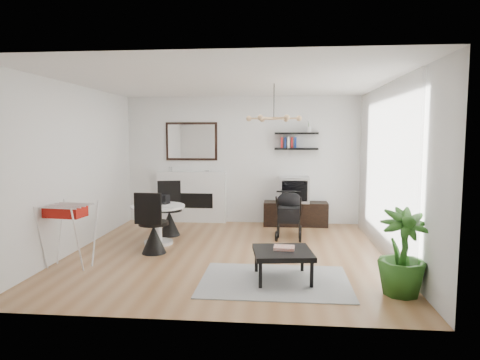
# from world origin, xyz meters

# --- Properties ---
(floor) EXTENTS (5.00, 5.00, 0.00)m
(floor) POSITION_xyz_m (0.00, 0.00, 0.00)
(floor) COLOR #936138
(floor) RESTS_ON ground
(ceiling) EXTENTS (5.00, 5.00, 0.00)m
(ceiling) POSITION_xyz_m (0.00, 0.00, 2.70)
(ceiling) COLOR white
(ceiling) RESTS_ON wall_back
(wall_back) EXTENTS (5.00, 0.00, 5.00)m
(wall_back) POSITION_xyz_m (0.00, 2.50, 1.35)
(wall_back) COLOR white
(wall_back) RESTS_ON floor
(wall_left) EXTENTS (0.00, 5.00, 5.00)m
(wall_left) POSITION_xyz_m (-2.50, 0.00, 1.35)
(wall_left) COLOR white
(wall_left) RESTS_ON floor
(wall_right) EXTENTS (0.00, 5.00, 5.00)m
(wall_right) POSITION_xyz_m (2.50, 0.00, 1.35)
(wall_right) COLOR white
(wall_right) RESTS_ON floor
(sheer_curtain) EXTENTS (0.04, 3.60, 2.60)m
(sheer_curtain) POSITION_xyz_m (2.40, 0.20, 1.35)
(sheer_curtain) COLOR white
(sheer_curtain) RESTS_ON wall_right
(fireplace) EXTENTS (1.50, 0.17, 2.16)m
(fireplace) POSITION_xyz_m (-1.10, 2.42, 0.69)
(fireplace) COLOR white
(fireplace) RESTS_ON floor
(shelf_lower) EXTENTS (0.90, 0.25, 0.04)m
(shelf_lower) POSITION_xyz_m (1.14, 2.37, 1.60)
(shelf_lower) COLOR black
(shelf_lower) RESTS_ON wall_back
(shelf_upper) EXTENTS (0.90, 0.25, 0.04)m
(shelf_upper) POSITION_xyz_m (1.14, 2.37, 1.92)
(shelf_upper) COLOR black
(shelf_upper) RESTS_ON wall_back
(pendant_lamp) EXTENTS (0.90, 0.90, 0.10)m
(pendant_lamp) POSITION_xyz_m (0.70, 0.30, 2.15)
(pendant_lamp) COLOR tan
(pendant_lamp) RESTS_ON ceiling
(tv_console) EXTENTS (1.32, 0.46, 0.49)m
(tv_console) POSITION_xyz_m (1.14, 2.26, 0.25)
(tv_console) COLOR black
(tv_console) RESTS_ON floor
(crt_tv) EXTENTS (0.61, 0.53, 0.53)m
(crt_tv) POSITION_xyz_m (1.11, 2.26, 0.76)
(crt_tv) COLOR #BAB9BC
(crt_tv) RESTS_ON tv_console
(dining_table) EXTENTS (0.93, 0.93, 0.68)m
(dining_table) POSITION_xyz_m (-1.29, 0.50, 0.45)
(dining_table) COLOR white
(dining_table) RESTS_ON floor
(laptop) EXTENTS (0.35, 0.26, 0.03)m
(laptop) POSITION_xyz_m (-1.36, 0.43, 0.69)
(laptop) COLOR black
(laptop) RESTS_ON dining_table
(black_bag) EXTENTS (0.30, 0.23, 0.16)m
(black_bag) POSITION_xyz_m (-1.28, 0.69, 0.76)
(black_bag) COLOR black
(black_bag) RESTS_ON dining_table
(newspaper) EXTENTS (0.39, 0.34, 0.01)m
(newspaper) POSITION_xyz_m (-1.15, 0.38, 0.68)
(newspaper) COLOR beige
(newspaper) RESTS_ON dining_table
(drinking_glass) EXTENTS (0.06, 0.06, 0.11)m
(drinking_glass) POSITION_xyz_m (-1.57, 0.63, 0.73)
(drinking_glass) COLOR white
(drinking_glass) RESTS_ON dining_table
(chair_far) EXTENTS (0.51, 0.53, 1.02)m
(chair_far) POSITION_xyz_m (-1.26, 1.15, 0.32)
(chair_far) COLOR black
(chair_far) RESTS_ON floor
(chair_near) EXTENTS (0.48, 0.49, 1.00)m
(chair_near) POSITION_xyz_m (-1.20, -0.11, 0.32)
(chair_near) COLOR black
(chair_near) RESTS_ON floor
(drying_rack) EXTENTS (0.67, 0.64, 0.91)m
(drying_rack) POSITION_xyz_m (-2.18, -0.92, 0.48)
(drying_rack) COLOR white
(drying_rack) RESTS_ON floor
(stroller) EXTENTS (0.51, 0.79, 0.94)m
(stroller) POSITION_xyz_m (0.98, 1.19, 0.40)
(stroller) COLOR black
(stroller) RESTS_ON floor
(rug) EXTENTS (1.91, 1.38, 0.01)m
(rug) POSITION_xyz_m (0.75, -1.25, 0.01)
(rug) COLOR gray
(rug) RESTS_ON floor
(coffee_table) EXTENTS (0.83, 0.83, 0.38)m
(coffee_table) POSITION_xyz_m (0.85, -1.17, 0.35)
(coffee_table) COLOR black
(coffee_table) RESTS_ON rug
(magazines) EXTENTS (0.28, 0.23, 0.04)m
(magazines) POSITION_xyz_m (0.87, -1.11, 0.41)
(magazines) COLOR #CB4D32
(magazines) RESTS_ON coffee_table
(potted_plant) EXTENTS (0.64, 0.64, 1.02)m
(potted_plant) POSITION_xyz_m (2.25, -1.56, 0.51)
(potted_plant) COLOR #265919
(potted_plant) RESTS_ON floor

